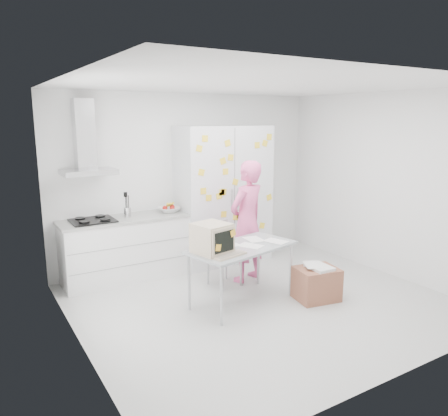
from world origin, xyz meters
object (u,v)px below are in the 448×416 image
person (247,222)px  desk (224,243)px  cardboard_box (317,283)px  chair (221,249)px

person → desk: person is taller
cardboard_box → person: bearing=109.5°
desk → cardboard_box: bearing=-31.4°
desk → person: bearing=27.6°
person → chair: size_ratio=1.94×
chair → person: bearing=-14.6°
chair → desk: bearing=-125.7°
chair → cardboard_box: 1.39m
person → cardboard_box: bearing=92.0°
person → chair: (-0.40, 0.05, -0.36)m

